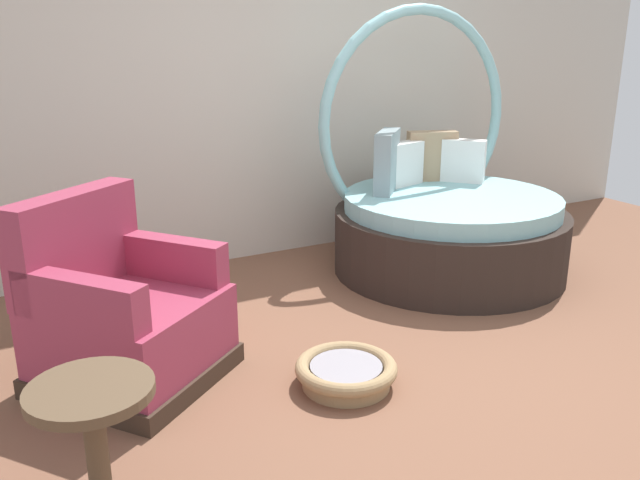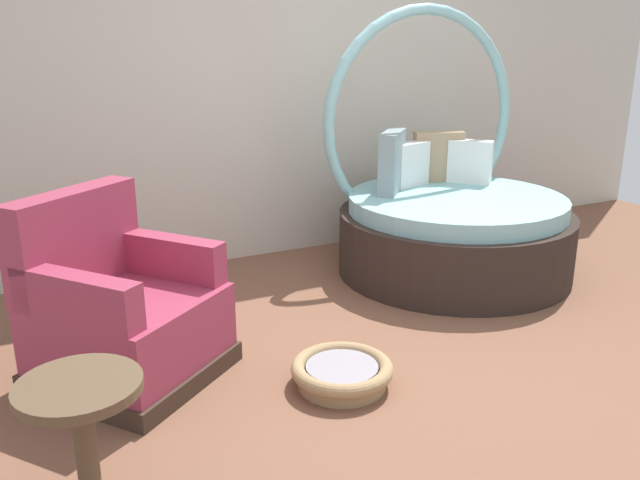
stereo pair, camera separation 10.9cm
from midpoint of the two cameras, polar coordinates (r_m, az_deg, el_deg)
name	(u,v)px [view 1 (the left image)]	position (r m, az deg, el deg)	size (l,w,h in m)	color
ground_plane	(430,370)	(3.54, 8.67, -11.11)	(8.00, 8.00, 0.02)	brown
back_wall	(256,68)	(5.06, -6.22, 14.61)	(8.00, 0.12, 2.87)	beige
round_daybed	(444,217)	(4.89, 10.12, 1.96)	(1.68, 1.68, 1.89)	#2D231E
red_armchair	(123,317)	(3.44, -17.67, -6.40)	(1.12, 1.12, 0.94)	#38281E
pet_basket	(346,372)	(3.31, 1.32, -11.42)	(0.51, 0.51, 0.13)	#9E7F56
side_table	(92,410)	(2.49, -20.42, -13.69)	(0.44, 0.44, 0.52)	brown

